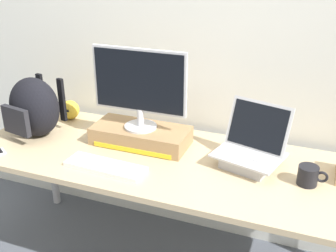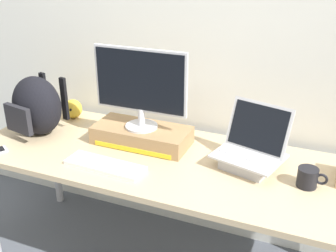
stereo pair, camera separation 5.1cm
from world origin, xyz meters
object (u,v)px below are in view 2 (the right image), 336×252
(desktop_monitor, at_px, (140,86))
(messenger_backpack, at_px, (37,106))
(toner_box_yellow, at_px, (142,135))
(external_keyboard, at_px, (105,165))
(open_laptop, at_px, (250,155))
(coffee_mug, at_px, (308,177))
(plush_toy, at_px, (73,109))

(desktop_monitor, bearing_deg, messenger_backpack, -170.46)
(toner_box_yellow, bearing_deg, external_keyboard, -99.75)
(open_laptop, bearing_deg, toner_box_yellow, -167.59)
(open_laptop, xyz_separation_m, coffee_mug, (0.28, -0.07, -0.02))
(open_laptop, bearing_deg, messenger_backpack, -161.05)
(desktop_monitor, xyz_separation_m, coffee_mug, (0.88, -0.10, -0.28))
(external_keyboard, distance_m, plush_toy, 0.68)
(toner_box_yellow, height_order, open_laptop, open_laptop)
(toner_box_yellow, bearing_deg, open_laptop, -2.53)
(external_keyboard, distance_m, messenger_backpack, 0.60)
(external_keyboard, relative_size, messenger_backpack, 1.21)
(desktop_monitor, distance_m, messenger_backpack, 0.63)
(toner_box_yellow, bearing_deg, messenger_backpack, -169.56)
(desktop_monitor, bearing_deg, open_laptop, -3.21)
(external_keyboard, bearing_deg, messenger_backpack, 163.07)
(coffee_mug, bearing_deg, desktop_monitor, 173.72)
(open_laptop, distance_m, messenger_backpack, 1.20)
(messenger_backpack, bearing_deg, toner_box_yellow, 21.14)
(open_laptop, bearing_deg, external_keyboard, -141.77)
(toner_box_yellow, distance_m, messenger_backpack, 0.62)
(desktop_monitor, bearing_deg, external_keyboard, -100.59)
(desktop_monitor, xyz_separation_m, plush_toy, (-0.55, 0.15, -0.27))
(external_keyboard, xyz_separation_m, coffee_mug, (0.93, 0.21, 0.03))
(desktop_monitor, distance_m, plush_toy, 0.63)
(messenger_backpack, relative_size, coffee_mug, 2.54)
(toner_box_yellow, xyz_separation_m, plush_toy, (-0.55, 0.15, 0.01))
(coffee_mug, bearing_deg, open_laptop, 165.79)
(coffee_mug, relative_size, plush_toy, 1.15)
(external_keyboard, bearing_deg, toner_box_yellow, 83.13)
(desktop_monitor, bearing_deg, coffee_mug, -7.07)
(toner_box_yellow, xyz_separation_m, messenger_backpack, (-0.59, -0.11, 0.12))
(toner_box_yellow, distance_m, coffee_mug, 0.88)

